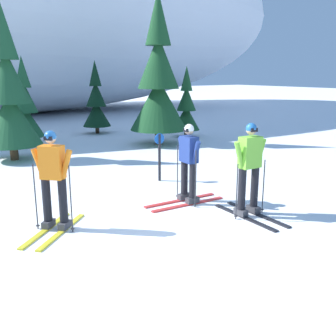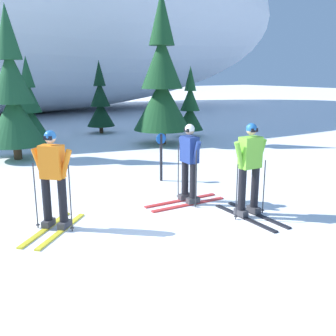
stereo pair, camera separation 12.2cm
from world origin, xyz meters
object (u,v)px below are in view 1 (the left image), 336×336
at_px(pine_tree_left, 9,97).
at_px(pine_tree_far_right, 186,108).
at_px(pine_tree_right, 158,82).
at_px(trail_marker_post, 159,154).
at_px(skier_navy_jacket, 188,163).
at_px(skier_lime_jacket, 250,168).
at_px(pine_tree_center_right, 96,103).
at_px(skier_orange_jacket, 53,179).
at_px(pine_tree_center_left, 25,109).

height_order(pine_tree_left, pine_tree_far_right, pine_tree_left).
relative_size(pine_tree_right, trail_marker_post, 4.57).
bearing_deg(skier_navy_jacket, pine_tree_far_right, 53.57).
bearing_deg(pine_tree_far_right, pine_tree_left, -174.92).
relative_size(skier_lime_jacket, trail_marker_post, 1.47).
relative_size(skier_navy_jacket, pine_tree_left, 0.38).
xyz_separation_m(skier_lime_jacket, skier_navy_jacket, (-0.51, 1.28, -0.08)).
distance_m(skier_lime_jacket, trail_marker_post, 3.10).
bearing_deg(pine_tree_center_right, pine_tree_right, -78.20).
distance_m(skier_navy_jacket, pine_tree_far_right, 8.94).
xyz_separation_m(skier_orange_jacket, pine_tree_right, (6.19, 6.20, 1.44)).
bearing_deg(pine_tree_center_left, skier_orange_jacket, -101.98).
distance_m(skier_lime_jacket, pine_tree_far_right, 9.73).
height_order(pine_tree_center_right, pine_tree_far_right, pine_tree_center_right).
height_order(pine_tree_far_right, trail_marker_post, pine_tree_far_right).
relative_size(skier_navy_jacket, pine_tree_center_right, 0.55).
xyz_separation_m(skier_lime_jacket, pine_tree_far_right, (4.80, 8.47, 0.30)).
relative_size(skier_lime_jacket, pine_tree_far_right, 0.60).
xyz_separation_m(skier_lime_jacket, pine_tree_right, (2.82, 7.60, 1.41)).
xyz_separation_m(pine_tree_center_left, pine_tree_center_right, (3.50, 1.37, -0.03)).
distance_m(pine_tree_center_left, pine_tree_center_right, 3.75).
bearing_deg(skier_navy_jacket, pine_tree_right, 62.25).
relative_size(pine_tree_center_right, trail_marker_post, 2.63).
relative_size(skier_orange_jacket, pine_tree_center_right, 0.55).
bearing_deg(pine_tree_far_right, pine_tree_center_right, 132.19).
relative_size(skier_lime_jacket, skier_navy_jacket, 1.01).
bearing_deg(skier_navy_jacket, pine_tree_left, 107.52).
distance_m(skier_orange_jacket, pine_tree_center_right, 11.49).
relative_size(skier_navy_jacket, pine_tree_right, 0.32).
bearing_deg(skier_orange_jacket, pine_tree_center_right, 62.17).
relative_size(pine_tree_center_left, pine_tree_center_right, 1.02).
bearing_deg(skier_navy_jacket, trail_marker_post, 76.26).
xyz_separation_m(skier_navy_jacket, pine_tree_center_right, (2.50, 10.28, 0.49)).
relative_size(pine_tree_left, pine_tree_right, 0.84).
relative_size(skier_navy_jacket, pine_tree_far_right, 0.60).
distance_m(pine_tree_left, pine_tree_right, 5.41).
xyz_separation_m(skier_navy_jacket, trail_marker_post, (0.44, 1.81, -0.17)).
height_order(skier_orange_jacket, trail_marker_post, skier_orange_jacket).
bearing_deg(pine_tree_right, skier_lime_jacket, -110.35).
bearing_deg(trail_marker_post, pine_tree_center_right, 76.33).
bearing_deg(trail_marker_post, pine_tree_center_left, 101.44).
relative_size(pine_tree_left, pine_tree_center_right, 1.46).
height_order(pine_tree_right, pine_tree_far_right, pine_tree_right).
distance_m(pine_tree_left, pine_tree_far_right, 7.43).
bearing_deg(pine_tree_right, skier_orange_jacket, -134.93).
distance_m(skier_orange_jacket, skier_navy_jacket, 2.86).
height_order(pine_tree_right, trail_marker_post, pine_tree_right).
distance_m(pine_tree_center_left, pine_tree_right, 5.13).
xyz_separation_m(skier_navy_jacket, pine_tree_far_right, (5.30, 7.19, 0.38)).
distance_m(pine_tree_center_left, pine_tree_far_right, 6.53).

